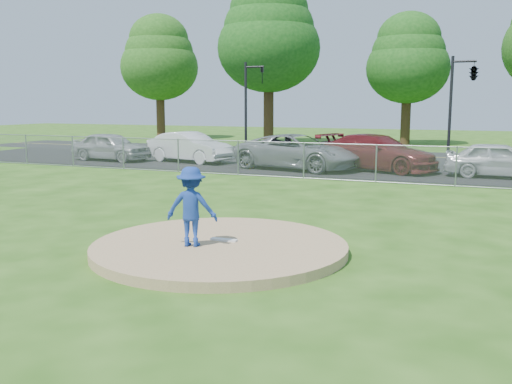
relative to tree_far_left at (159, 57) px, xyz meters
The scene contains 18 objects.
ground 32.60m from the tree_far_left, 46.27° to the right, with size 120.00×120.00×0.00m, color #234E11.
pitchers_mound 40.27m from the tree_far_left, 56.31° to the right, with size 5.40×5.40×0.20m, color #A4835A.
pitching_rubber 40.08m from the tree_far_left, 56.15° to the right, with size 0.60×0.15×0.04m, color white.
chain_link_fence 31.06m from the tree_far_left, 43.67° to the right, with size 40.00×0.06×1.50m, color gray.
parking_lot 28.39m from the tree_far_left, 36.87° to the right, with size 50.00×8.00×0.01m, color black.
street 24.79m from the tree_far_left, 22.25° to the right, with size 60.00×7.00×0.01m, color black.
tree_far_left is the anchor object (origin of this frame).
tree_left 11.24m from the tree_far_left, 10.30° to the right, with size 7.84×7.84×12.53m.
tree_center 21.03m from the tree_far_left, ahead, with size 6.16×6.16×9.84m.
traffic_signal_left 17.60m from the tree_far_left, 39.73° to the right, with size 1.28×0.20×5.60m.
traffic_signal_center 28.31m from the tree_far_left, 22.96° to the right, with size 1.42×2.48×5.60m.
pitcher 40.25m from the tree_far_left, 57.17° to the right, with size 1.06×0.61×1.65m, color navy.
traffic_cone 25.51m from the tree_far_left, 48.28° to the right, with size 0.38×0.38×0.74m, color orange.
parked_car_silver 20.47m from the tree_far_left, 66.08° to the right, with size 1.83×4.55×1.55m, color #A5A5A9.
parked_car_white 21.81m from the tree_far_left, 53.93° to the right, with size 1.69×4.84×1.59m, color white.
parked_car_gray 26.60m from the tree_far_left, 43.76° to the right, with size 2.75×5.97×1.66m, color gray.
parked_car_darkred 28.66m from the tree_far_left, 37.25° to the right, with size 2.35×5.78×1.68m, color maroon.
parked_car_pearl 33.24m from the tree_far_left, 32.46° to the right, with size 1.77×4.41×1.50m, color silver.
Camera 1 is at (5.22, -10.56, 3.13)m, focal length 40.00 mm.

